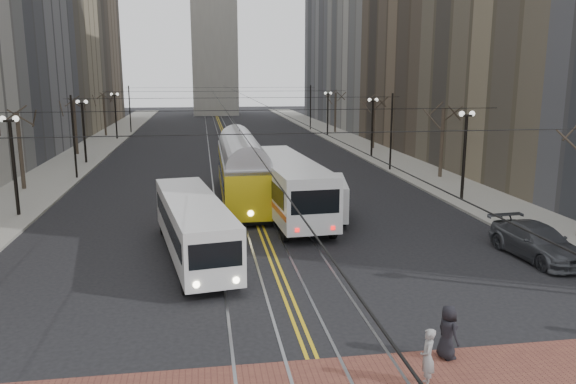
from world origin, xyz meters
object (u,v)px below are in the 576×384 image
object	(u,v)px
rear_bus	(287,188)
pedestrian_b	(428,358)
streetcar	(242,175)
sedan_grey	(308,180)
cargo_van	(328,200)
sedan_parked	(537,242)
transit_bus	(194,229)
pedestrian_a	(448,332)

from	to	relation	value
rear_bus	pedestrian_b	distance (m)	18.91
streetcar	sedan_grey	bearing A→B (deg)	23.85
rear_bus	cargo_van	size ratio (longest dim) A/B	2.48
sedan_parked	pedestrian_b	bearing A→B (deg)	-138.70
rear_bus	cargo_van	xyz separation A→B (m)	(2.20, -1.24, -0.53)
transit_bus	pedestrian_b	size ratio (longest dim) A/B	6.75
pedestrian_b	rear_bus	bearing A→B (deg)	-153.82
streetcar	sedan_parked	bearing A→B (deg)	-48.05
transit_bus	pedestrian_b	bearing A→B (deg)	-71.21
rear_bus	pedestrian_b	size ratio (longest dim) A/B	7.91
sedan_parked	pedestrian_a	distance (m)	11.28
sedan_grey	pedestrian_a	xyz separation A→B (m)	(-0.42, -24.04, -0.03)
transit_bus	sedan_parked	world-z (taller)	transit_bus
streetcar	cargo_van	size ratio (longest dim) A/B	2.80
streetcar	sedan_grey	distance (m)	5.32
streetcar	pedestrian_b	world-z (taller)	streetcar
pedestrian_a	streetcar	bearing A→B (deg)	-1.90
streetcar	pedestrian_a	distance (m)	22.41
transit_bus	sedan_grey	size ratio (longest dim) A/B	2.17
cargo_van	sedan_parked	distance (m)	11.36
transit_bus	streetcar	xyz separation A→B (m)	(3.00, 11.50, 0.34)
transit_bus	streetcar	world-z (taller)	streetcar
rear_bus	pedestrian_b	bearing A→B (deg)	-91.00
cargo_van	pedestrian_a	world-z (taller)	cargo_van
sedan_parked	rear_bus	bearing A→B (deg)	131.84
cargo_van	sedan_grey	bearing A→B (deg)	97.48
cargo_van	sedan_parked	world-z (taller)	cargo_van
sedan_grey	pedestrian_a	size ratio (longest dim) A/B	3.09
pedestrian_a	pedestrian_b	size ratio (longest dim) A/B	1.01
streetcar	sedan_parked	xyz separation A→B (m)	(12.30, -13.91, -0.93)
sedan_parked	pedestrian_b	xyz separation A→B (m)	(-9.07, -9.38, 0.05)
rear_bus	pedestrian_a	xyz separation A→B (m)	(2.10, -17.54, -0.84)
transit_bus	pedestrian_a	distance (m)	12.82
sedan_grey	pedestrian_b	bearing A→B (deg)	-95.69
transit_bus	sedan_grey	bearing A→B (deg)	51.01
cargo_van	pedestrian_b	bearing A→B (deg)	-84.27
transit_bus	pedestrian_b	world-z (taller)	transit_bus
rear_bus	pedestrian_a	bearing A→B (deg)	-86.99
pedestrian_a	pedestrian_b	distance (m)	1.77
transit_bus	cargo_van	world-z (taller)	transit_bus
transit_bus	streetcar	bearing A→B (deg)	66.32
transit_bus	pedestrian_a	bearing A→B (deg)	-63.77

